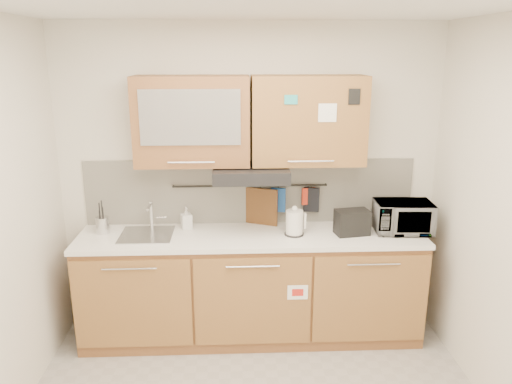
{
  "coord_description": "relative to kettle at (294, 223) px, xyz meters",
  "views": [
    {
      "loc": [
        -0.13,
        -2.63,
        2.36
      ],
      "look_at": [
        0.03,
        1.05,
        1.32
      ],
      "focal_mm": 35.0,
      "sensor_mm": 36.0,
      "label": 1
    }
  ],
  "objects": [
    {
      "name": "microwave",
      "position": [
        0.9,
        0.03,
        0.03
      ],
      "size": [
        0.47,
        0.33,
        0.25
      ],
      "primitive_type": "imported",
      "rotation": [
        0.0,
        0.0,
        -0.05
      ],
      "color": "#999999",
      "rests_on": "countertop"
    },
    {
      "name": "base_cabinet",
      "position": [
        -0.35,
        0.03,
        -0.61
      ],
      "size": [
        2.8,
        0.64,
        0.88
      ],
      "color": "#925E33",
      "rests_on": "floor"
    },
    {
      "name": "soap_bottle",
      "position": [
        -0.89,
        0.19,
        -0.0
      ],
      "size": [
        0.11,
        0.11,
        0.19
      ],
      "primitive_type": "imported",
      "rotation": [
        0.0,
        0.0,
        0.33
      ],
      "color": "#999999",
      "rests_on": "countertop"
    },
    {
      "name": "toaster",
      "position": [
        0.47,
        -0.01,
        0.01
      ],
      "size": [
        0.29,
        0.2,
        0.2
      ],
      "rotation": [
        0.0,
        0.0,
        0.16
      ],
      "color": "black",
      "rests_on": "countertop"
    },
    {
      "name": "utensil_rail",
      "position": [
        -0.35,
        0.28,
        0.24
      ],
      "size": [
        1.3,
        0.02,
        0.02
      ],
      "primitive_type": "cylinder",
      "rotation": [
        0.0,
        1.57,
        0.0
      ],
      "color": "black",
      "rests_on": "backsplash"
    },
    {
      "name": "backsplash",
      "position": [
        -0.35,
        0.32,
        0.18
      ],
      "size": [
        2.8,
        0.02,
        0.56
      ],
      "primitive_type": "cube",
      "color": "silver",
      "rests_on": "countertop"
    },
    {
      "name": "wall_back",
      "position": [
        -0.35,
        0.33,
        0.28
      ],
      "size": [
        3.2,
        0.0,
        3.2
      ],
      "primitive_type": "plane",
      "rotation": [
        1.57,
        0.0,
        0.0
      ],
      "color": "silver",
      "rests_on": "ground"
    },
    {
      "name": "utensil_crock",
      "position": [
        -1.56,
        0.11,
        -0.03
      ],
      "size": [
        0.12,
        0.12,
        0.27
      ],
      "rotation": [
        0.0,
        0.0,
        0.15
      ],
      "color": "silver",
      "rests_on": "countertop"
    },
    {
      "name": "kettle",
      "position": [
        0.0,
        0.0,
        0.0
      ],
      "size": [
        0.18,
        0.17,
        0.25
      ],
      "rotation": [
        0.0,
        0.0,
        0.22
      ],
      "color": "silver",
      "rests_on": "countertop"
    },
    {
      "name": "ceiling",
      "position": [
        -0.35,
        -1.17,
        1.58
      ],
      "size": [
        3.2,
        3.2,
        0.0
      ],
      "primitive_type": "plane",
      "rotation": [
        3.14,
        0.0,
        0.0
      ],
      "color": "white",
      "rests_on": "wall_back"
    },
    {
      "name": "countertop",
      "position": [
        -0.35,
        0.02,
        -0.12
      ],
      "size": [
        2.82,
        0.62,
        0.04
      ],
      "primitive_type": "cube",
      "color": "white",
      "rests_on": "base_cabinet"
    },
    {
      "name": "pot_holder",
      "position": [
        0.15,
        0.27,
        0.15
      ],
      "size": [
        0.12,
        0.05,
        0.15
      ],
      "primitive_type": "cube",
      "rotation": [
        0.0,
        0.0,
        0.27
      ],
      "color": "#B72D18",
      "rests_on": "utensil_rail"
    },
    {
      "name": "dark_pouch",
      "position": [
        0.17,
        0.27,
        0.12
      ],
      "size": [
        0.14,
        0.07,
        0.21
      ],
      "primitive_type": "cube",
      "rotation": [
        0.0,
        0.0,
        -0.23
      ],
      "color": "black",
      "rests_on": "utensil_rail"
    },
    {
      "name": "sink",
      "position": [
        -1.2,
        0.04,
        -0.09
      ],
      "size": [
        0.42,
        0.4,
        0.26
      ],
      "color": "silver",
      "rests_on": "countertop"
    },
    {
      "name": "range_hood",
      "position": [
        -0.35,
        0.08,
        0.4
      ],
      "size": [
        0.6,
        0.46,
        0.1
      ],
      "primitive_type": "cube",
      "color": "black",
      "rests_on": "upper_cabinets"
    },
    {
      "name": "oven_mitt",
      "position": [
        -0.11,
        0.27,
        0.12
      ],
      "size": [
        0.13,
        0.05,
        0.21
      ],
      "primitive_type": "cube",
      "rotation": [
        0.0,
        0.0,
        -0.17
      ],
      "color": "#1F4A91",
      "rests_on": "utensil_rail"
    },
    {
      "name": "upper_cabinets",
      "position": [
        -0.35,
        0.16,
        0.81
      ],
      "size": [
        1.82,
        0.37,
        0.7
      ],
      "color": "#925E33",
      "rests_on": "wall_back"
    },
    {
      "name": "cutting_board",
      "position": [
        -0.26,
        0.27,
        0.04
      ],
      "size": [
        0.28,
        0.14,
        0.37
      ],
      "primitive_type": "cube",
      "rotation": [
        0.0,
        0.0,
        -0.41
      ],
      "color": "brown",
      "rests_on": "utensil_rail"
    }
  ]
}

